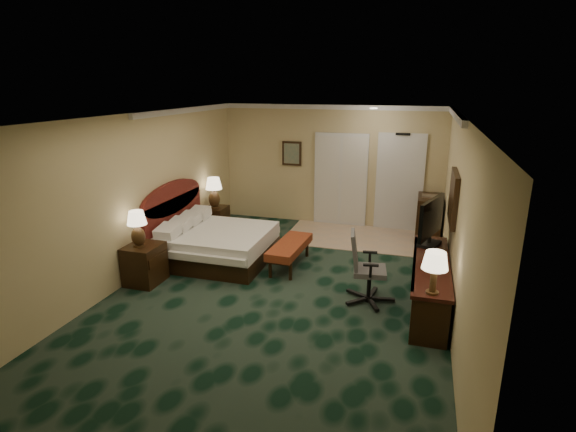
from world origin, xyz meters
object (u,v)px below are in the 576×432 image
(nightstand_near, at_px, (145,264))
(lamp_far, at_px, (214,193))
(nightstand_far, at_px, (217,219))
(bed, at_px, (218,245))
(desk, at_px, (429,284))
(minibar, at_px, (428,218))
(bed_bench, at_px, (290,255))
(lamp_near, at_px, (138,229))
(desk_chair, at_px, (370,268))
(tv, at_px, (431,222))

(nightstand_near, bearing_deg, lamp_far, 90.96)
(nightstand_far, bearing_deg, bed, -63.52)
(desk, height_order, minibar, minibar)
(nightstand_far, xyz_separation_m, bed_bench, (2.12, -1.47, -0.05))
(bed_bench, bearing_deg, nightstand_near, -144.38)
(nightstand_far, xyz_separation_m, lamp_far, (-0.01, -0.05, 0.61))
(lamp_near, bearing_deg, nightstand_far, 90.05)
(lamp_far, bearing_deg, desk_chair, -32.96)
(bed, relative_size, lamp_far, 2.76)
(nightstand_far, bearing_deg, minibar, 9.54)
(nightstand_far, relative_size, lamp_far, 0.82)
(nightstand_far, relative_size, minibar, 0.59)
(desk_chair, bearing_deg, lamp_far, 139.18)
(bed_bench, xyz_separation_m, desk, (2.37, -0.83, 0.12))
(bed, distance_m, tv, 3.75)
(bed, distance_m, nightstand_near, 1.43)
(bed, height_order, bed_bench, bed)
(lamp_far, distance_m, bed_bench, 2.63)
(desk, bearing_deg, bed_bench, 160.79)
(nightstand_far, relative_size, desk_chair, 0.51)
(nightstand_far, relative_size, tv, 0.56)
(nightstand_far, relative_size, lamp_near, 0.94)
(bed_bench, xyz_separation_m, minibar, (2.35, 2.22, 0.24))
(bed_bench, distance_m, tv, 2.49)
(nightstand_far, height_order, lamp_far, lamp_far)
(lamp_near, xyz_separation_m, tv, (4.45, 1.26, 0.13))
(tv, relative_size, desk_chair, 0.91)
(lamp_far, height_order, desk, lamp_far)
(tv, bearing_deg, minibar, 108.21)
(bed, bearing_deg, nightstand_near, -121.09)
(bed, height_order, nightstand_near, nightstand_near)
(nightstand_near, height_order, bed_bench, nightstand_near)
(desk_chair, height_order, minibar, desk_chair)
(nightstand_far, distance_m, desk_chair, 4.36)
(nightstand_near, xyz_separation_m, desk, (4.45, 0.50, 0.02))
(nightstand_near, xyz_separation_m, tv, (4.41, 1.22, 0.74))
(lamp_far, xyz_separation_m, desk_chair, (3.63, -2.36, -0.34))
(minibar, bearing_deg, lamp_near, -141.26)
(desk_chair, xyz_separation_m, minibar, (0.84, 3.16, -0.08))
(nightstand_near, height_order, lamp_far, lamp_far)
(nightstand_near, bearing_deg, tv, 15.41)
(lamp_near, relative_size, desk, 0.25)
(lamp_near, distance_m, desk_chair, 3.67)
(lamp_near, height_order, lamp_far, lamp_near)
(lamp_near, xyz_separation_m, desk_chair, (3.63, 0.43, -0.40))
(desk, distance_m, desk_chair, 0.89)
(lamp_near, bearing_deg, desk, 6.88)
(desk, bearing_deg, nightstand_far, 152.94)
(bed, relative_size, nightstand_near, 2.84)
(tv, bearing_deg, desk, -68.56)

